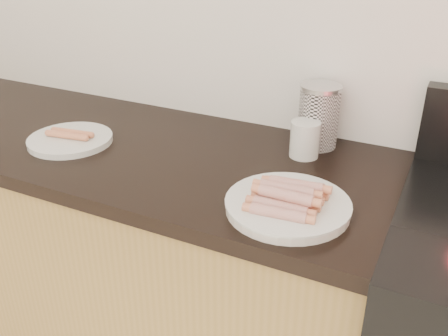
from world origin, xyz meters
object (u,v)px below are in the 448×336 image
at_px(side_plate, 70,140).
at_px(canister, 319,116).
at_px(main_plate, 288,207).
at_px(mug, 305,139).

height_order(side_plate, canister, canister).
bearing_deg(main_plate, side_plate, 173.63).
distance_m(side_plate, mug, 0.68).
xyz_separation_m(main_plate, side_plate, (-0.70, 0.08, -0.00)).
bearing_deg(side_plate, main_plate, -6.37).
distance_m(main_plate, mug, 0.30).
bearing_deg(main_plate, canister, 97.18).
bearing_deg(mug, canister, 83.38).
distance_m(main_plate, canister, 0.39).
bearing_deg(canister, mug, -96.62).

